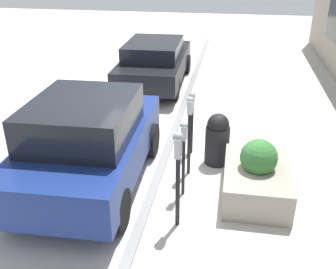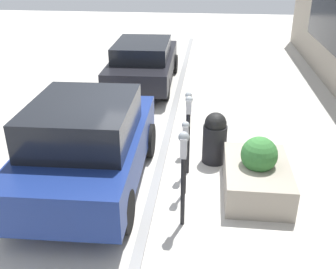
{
  "view_description": "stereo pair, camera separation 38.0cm",
  "coord_description": "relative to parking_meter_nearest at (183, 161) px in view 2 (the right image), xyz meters",
  "views": [
    {
      "loc": [
        -6.07,
        -1.16,
        3.91
      ],
      "look_at": [
        0.0,
        -0.13,
        0.94
      ],
      "focal_mm": 42.0,
      "sensor_mm": 36.0,
      "label": 1
    },
    {
      "loc": [
        -6.12,
        -0.78,
        3.91
      ],
      "look_at": [
        0.0,
        -0.13,
        0.94
      ],
      "focal_mm": 42.0,
      "sensor_mm": 36.0,
      "label": 2
    }
  ],
  "objects": [
    {
      "name": "parking_meter_nearest",
      "position": [
        0.0,
        0.0,
        0.0
      ],
      "size": [
        0.19,
        0.16,
        1.58
      ],
      "color": "black",
      "rests_on": "ground_plane"
    },
    {
      "name": "parked_car_middle",
      "position": [
        0.9,
        1.71,
        -0.27
      ],
      "size": [
        3.9,
        1.95,
        1.65
      ],
      "rotation": [
        0.0,
        0.0,
        0.02
      ],
      "color": "navy",
      "rests_on": "ground_plane"
    },
    {
      "name": "curb_strip",
      "position": [
        1.21,
        0.56,
        -1.09
      ],
      "size": [
        24.5,
        0.16,
        0.04
      ],
      "color": "gray",
      "rests_on": "ground_plane"
    },
    {
      "name": "parked_car_rear",
      "position": [
        6.69,
        1.69,
        -0.39
      ],
      "size": [
        4.31,
        1.89,
        1.35
      ],
      "rotation": [
        0.0,
        0.0,
        0.03
      ],
      "color": "black",
      "rests_on": "ground_plane"
    },
    {
      "name": "parking_meter_middle",
      "position": [
        1.54,
        0.02,
        -0.08
      ],
      "size": [
        0.15,
        0.13,
        1.55
      ],
      "color": "black",
      "rests_on": "ground_plane"
    },
    {
      "name": "ground_plane",
      "position": [
        1.21,
        0.48,
        -1.11
      ],
      "size": [
        40.0,
        40.0,
        0.0
      ],
      "primitive_type": "plane",
      "color": "beige"
    },
    {
      "name": "planter_box",
      "position": [
        1.01,
        -1.21,
        -0.75
      ],
      "size": [
        1.65,
        1.09,
        1.05
      ],
      "color": "#A39989",
      "rests_on": "ground_plane"
    },
    {
      "name": "parking_meter_fourth",
      "position": [
        2.38,
        0.07,
        -0.28
      ],
      "size": [
        0.16,
        0.13,
        1.32
      ],
      "color": "black",
      "rests_on": "ground_plane"
    },
    {
      "name": "trash_bin",
      "position": [
        2.04,
        -0.48,
        -0.59
      ],
      "size": [
        0.47,
        0.47,
        1.04
      ],
      "color": "black",
      "rests_on": "ground_plane"
    },
    {
      "name": "parking_meter_second",
      "position": [
        0.84,
        0.03,
        -0.14
      ],
      "size": [
        0.15,
        0.13,
        1.37
      ],
      "color": "black",
      "rests_on": "ground_plane"
    }
  ]
}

